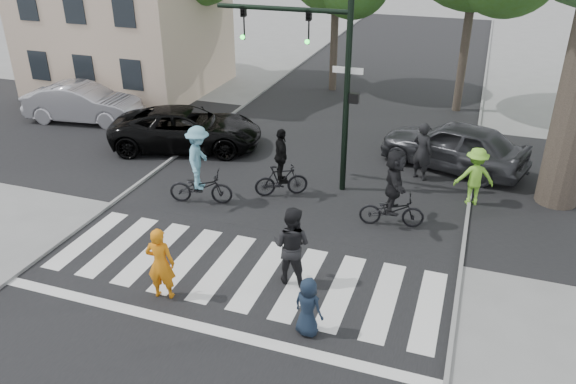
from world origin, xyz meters
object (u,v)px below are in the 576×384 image
(car_suv, at_px, (187,129))
(car_silver, at_px, (83,103))
(pedestrian_adult, at_px, (291,245))
(cyclist_right, at_px, (393,193))
(car_grey, at_px, (454,145))
(cyclist_left, at_px, (200,171))
(cyclist_mid, at_px, (281,169))
(traffic_signal, at_px, (320,64))
(pedestrian_child, at_px, (308,307))
(pedestrian_woman, at_px, (161,264))

(car_suv, bearing_deg, car_silver, 60.50)
(pedestrian_adult, bearing_deg, cyclist_right, -113.05)
(car_suv, distance_m, car_grey, 9.45)
(car_silver, bearing_deg, pedestrian_adult, -132.00)
(cyclist_left, bearing_deg, cyclist_mid, 30.77)
(traffic_signal, xyz_separation_m, cyclist_left, (-2.94, -2.26, -2.85))
(pedestrian_child, height_order, cyclist_right, cyclist_right)
(traffic_signal, distance_m, cyclist_left, 4.68)
(cyclist_right, bearing_deg, car_grey, 74.67)
(car_suv, xyz_separation_m, car_grey, (9.36, 1.36, 0.07))
(cyclist_left, bearing_deg, cyclist_right, 5.08)
(cyclist_left, height_order, car_silver, cyclist_left)
(traffic_signal, height_order, car_silver, traffic_signal)
(pedestrian_adult, distance_m, car_suv, 9.18)
(cyclist_right, distance_m, car_suv, 8.73)
(pedestrian_woman, xyz_separation_m, car_silver, (-9.28, 9.42, -0.11))
(pedestrian_child, height_order, cyclist_left, cyclist_left)
(traffic_signal, relative_size, pedestrian_child, 4.48)
(pedestrian_adult, bearing_deg, pedestrian_child, 123.66)
(pedestrian_child, relative_size, cyclist_mid, 0.62)
(car_suv, bearing_deg, pedestrian_adult, -153.20)
(traffic_signal, height_order, pedestrian_woman, traffic_signal)
(traffic_signal, bearing_deg, car_grey, 35.77)
(pedestrian_woman, height_order, car_grey, pedestrian_woman)
(pedestrian_adult, height_order, cyclist_right, cyclist_right)
(pedestrian_child, distance_m, car_grey, 9.88)
(pedestrian_adult, xyz_separation_m, car_suv, (-6.33, 6.65, -0.22))
(cyclist_mid, bearing_deg, pedestrian_adult, -67.13)
(car_silver, xyz_separation_m, car_grey, (14.85, 0.12, 0.05))
(cyclist_mid, bearing_deg, pedestrian_woman, -97.92)
(pedestrian_adult, distance_m, cyclist_left, 4.83)
(car_silver, bearing_deg, cyclist_mid, -118.62)
(cyclist_mid, distance_m, car_grey, 6.14)
(car_silver, bearing_deg, cyclist_right, -116.54)
(pedestrian_child, bearing_deg, car_grey, -85.25)
(cyclist_left, distance_m, car_grey, 8.57)
(cyclist_left, height_order, cyclist_right, cyclist_left)
(traffic_signal, distance_m, car_grey, 5.75)
(car_suv, xyz_separation_m, car_silver, (-5.50, 1.24, 0.03))
(pedestrian_woman, bearing_deg, car_silver, -56.50)
(cyclist_mid, xyz_separation_m, car_suv, (-4.57, 2.49, -0.13))
(pedestrian_adult, bearing_deg, pedestrian_woman, 35.54)
(cyclist_left, relative_size, car_silver, 0.51)
(cyclist_mid, distance_m, car_silver, 10.74)
(traffic_signal, relative_size, car_suv, 1.11)
(pedestrian_woman, height_order, cyclist_right, cyclist_right)
(pedestrian_woman, relative_size, car_suv, 0.33)
(cyclist_right, bearing_deg, traffic_signal, 146.82)
(car_suv, bearing_deg, pedestrian_woman, -171.99)
(cyclist_mid, relative_size, car_silver, 0.45)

